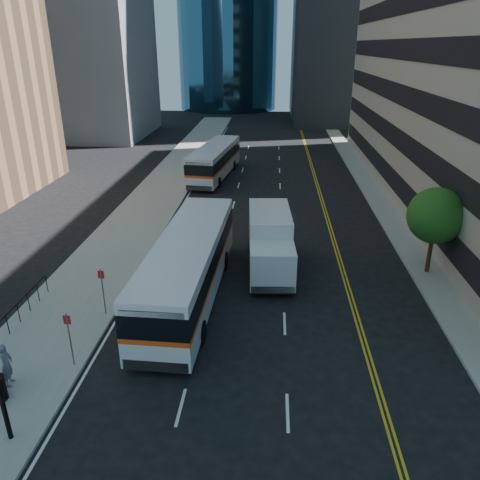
# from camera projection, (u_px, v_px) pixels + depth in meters

# --- Properties ---
(ground) EXTENTS (160.00, 160.00, 0.00)m
(ground) POSITION_uv_depth(u_px,v_px,m) (274.00, 347.00, 21.01)
(ground) COLOR black
(ground) RESTS_ON ground
(sidewalk_west) EXTENTS (5.00, 90.00, 0.15)m
(sidewalk_west) POSITION_uv_depth(u_px,v_px,m) (165.00, 186.00, 44.65)
(sidewalk_west) COLOR gray
(sidewalk_west) RESTS_ON ground
(sidewalk_east) EXTENTS (2.00, 90.00, 0.15)m
(sidewalk_east) POSITION_uv_depth(u_px,v_px,m) (372.00, 190.00, 43.40)
(sidewalk_east) COLOR gray
(sidewalk_east) RESTS_ON ground
(midrise_west) EXTENTS (18.00, 18.00, 35.00)m
(midrise_west) POSITION_uv_depth(u_px,v_px,m) (74.00, 5.00, 63.87)
(midrise_west) COLOR gray
(midrise_west) RESTS_ON ground
(street_tree) EXTENTS (3.20, 3.20, 5.10)m
(street_tree) POSITION_uv_depth(u_px,v_px,m) (436.00, 216.00, 26.38)
(street_tree) COLOR #332114
(street_tree) RESTS_ON sidewalk_east
(bus_front) EXTENTS (3.44, 13.55, 3.47)m
(bus_front) POSITION_uv_depth(u_px,v_px,m) (189.00, 266.00, 24.44)
(bus_front) COLOR silver
(bus_front) RESTS_ON ground
(bus_rear) EXTENTS (4.17, 12.52, 3.17)m
(bus_rear) POSITION_uv_depth(u_px,v_px,m) (215.00, 160.00, 47.36)
(bus_rear) COLOR silver
(bus_rear) RESTS_ON ground
(box_truck) EXTENTS (2.85, 7.24, 3.40)m
(box_truck) POSITION_uv_depth(u_px,v_px,m) (270.00, 242.00, 27.65)
(box_truck) COLOR silver
(box_truck) RESTS_ON ground
(pedestrian) EXTENTS (0.59, 0.77, 1.87)m
(pedestrian) POSITION_uv_depth(u_px,v_px,m) (6.00, 364.00, 18.19)
(pedestrian) COLOR slate
(pedestrian) RESTS_ON sidewalk_west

